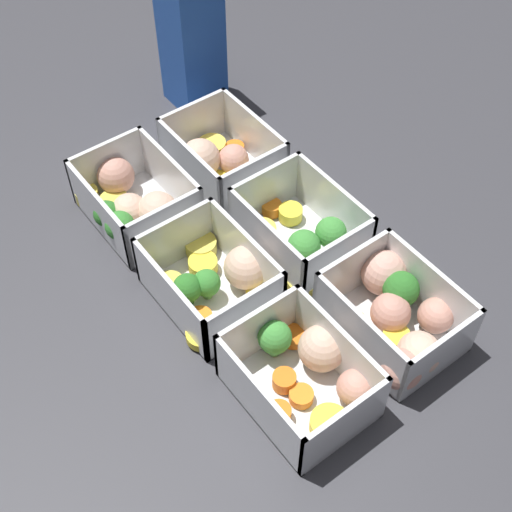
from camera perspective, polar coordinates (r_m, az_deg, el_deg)
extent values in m
plane|color=#38383D|center=(0.81, 0.00, -1.11)|extent=(4.00, 4.00, 0.00)
cube|color=white|center=(0.87, -9.32, 3.26)|extent=(0.14, 0.10, 0.00)
cube|color=white|center=(0.83, -12.47, 3.29)|extent=(0.14, 0.01, 0.07)
cube|color=white|center=(0.86, -6.81, 6.20)|extent=(0.14, 0.01, 0.07)
cube|color=white|center=(0.89, -11.74, 7.12)|extent=(0.01, 0.10, 0.07)
cube|color=white|center=(0.81, -7.24, 2.17)|extent=(0.01, 0.10, 0.07)
sphere|color=beige|center=(0.84, -10.06, 3.54)|extent=(0.06, 0.06, 0.04)
cylinder|color=#DBC647|center=(0.88, -11.25, 4.19)|extent=(0.04, 0.04, 0.01)
sphere|color=tan|center=(0.89, -11.15, 6.31)|extent=(0.05, 0.05, 0.05)
cylinder|color=#49883F|center=(0.84, -10.64, 1.46)|extent=(0.01, 0.01, 0.02)
sphere|color=#388433|center=(0.82, -10.84, 2.40)|extent=(0.03, 0.03, 0.03)
cylinder|color=#DBC647|center=(0.89, -13.36, 4.73)|extent=(0.04, 0.04, 0.02)
sphere|color=#D19E8C|center=(0.81, -9.41, 1.26)|extent=(0.06, 0.06, 0.04)
cylinder|color=#407A37|center=(0.85, -11.64, 2.48)|extent=(0.01, 0.01, 0.01)
sphere|color=#2D7228|center=(0.84, -11.84, 3.32)|extent=(0.03, 0.03, 0.03)
cylinder|color=#DBC647|center=(0.84, -5.29, 2.85)|extent=(0.04, 0.04, 0.02)
cylinder|color=#DBC647|center=(0.83, -6.68, 1.85)|extent=(0.03, 0.03, 0.01)
sphere|color=beige|center=(0.83, -7.85, 3.54)|extent=(0.05, 0.05, 0.05)
cube|color=white|center=(0.78, -3.65, -3.16)|extent=(0.14, 0.10, 0.00)
cube|color=white|center=(0.74, -6.89, -3.45)|extent=(0.14, 0.01, 0.07)
cube|color=white|center=(0.77, -0.79, 0.04)|extent=(0.14, 0.01, 0.07)
cube|color=white|center=(0.79, -6.44, 1.29)|extent=(0.01, 0.10, 0.07)
cube|color=white|center=(0.72, -0.84, -4.91)|extent=(0.01, 0.10, 0.07)
sphere|color=beige|center=(0.77, -0.81, -0.92)|extent=(0.07, 0.07, 0.05)
cylinder|color=orange|center=(0.76, -4.47, -4.93)|extent=(0.04, 0.04, 0.01)
cylinder|color=#DBC647|center=(0.81, -4.43, 0.79)|extent=(0.05, 0.05, 0.02)
cylinder|color=yellow|center=(0.80, -4.26, -0.73)|extent=(0.05, 0.05, 0.02)
cylinder|color=#DBC647|center=(0.78, -6.93, -2.35)|extent=(0.05, 0.05, 0.01)
cylinder|color=yellow|center=(0.74, -4.30, -6.34)|extent=(0.04, 0.04, 0.01)
cylinder|color=yellow|center=(0.77, 0.51, -3.09)|extent=(0.04, 0.04, 0.01)
cylinder|color=#49883F|center=(0.77, -3.88, -2.97)|extent=(0.01, 0.01, 0.01)
sphere|color=#388433|center=(0.76, -3.95, -2.19)|extent=(0.03, 0.03, 0.03)
cylinder|color=orange|center=(0.74, -2.21, -6.02)|extent=(0.04, 0.04, 0.01)
cylinder|color=#407A37|center=(0.77, -5.40, -3.40)|extent=(0.01, 0.01, 0.01)
sphere|color=#2D7228|center=(0.76, -5.51, -2.56)|extent=(0.03, 0.03, 0.03)
cube|color=white|center=(0.72, 3.36, -10.91)|extent=(0.14, 0.10, 0.00)
cube|color=white|center=(0.67, 0.18, -11.78)|extent=(0.14, 0.01, 0.07)
cube|color=white|center=(0.71, 6.58, -7.48)|extent=(0.14, 0.01, 0.07)
cube|color=white|center=(0.71, 0.16, -6.00)|extent=(0.01, 0.10, 0.07)
cube|color=white|center=(0.67, 7.12, -13.39)|extent=(0.01, 0.10, 0.07)
cylinder|color=orange|center=(0.74, 3.02, -6.44)|extent=(0.04, 0.04, 0.01)
sphere|color=beige|center=(0.71, 5.28, -7.36)|extent=(0.07, 0.07, 0.05)
cylinder|color=orange|center=(0.71, 2.27, -9.92)|extent=(0.03, 0.03, 0.02)
cylinder|color=orange|center=(0.71, 3.64, -11.12)|extent=(0.03, 0.03, 0.01)
cylinder|color=orange|center=(0.69, 1.85, -12.50)|extent=(0.03, 0.03, 0.02)
cylinder|color=yellow|center=(0.69, 5.89, -13.24)|extent=(0.05, 0.05, 0.02)
cylinder|color=#519448|center=(0.73, 1.48, -7.38)|extent=(0.01, 0.01, 0.01)
sphere|color=#42933D|center=(0.71, 1.51, -6.51)|extent=(0.03, 0.03, 0.03)
sphere|color=tan|center=(0.70, 7.93, -10.37)|extent=(0.05, 0.05, 0.04)
cube|color=white|center=(0.91, -2.61, 6.73)|extent=(0.14, 0.10, 0.00)
cube|color=white|center=(0.87, -5.33, 6.94)|extent=(0.14, 0.01, 0.07)
cube|color=white|center=(0.91, -0.13, 9.51)|extent=(0.14, 0.01, 0.07)
cube|color=white|center=(0.93, -5.03, 10.37)|extent=(0.01, 0.10, 0.07)
cube|color=white|center=(0.85, -0.14, 5.94)|extent=(0.01, 0.10, 0.07)
cylinder|color=orange|center=(0.89, -1.36, 5.96)|extent=(0.03, 0.03, 0.01)
cylinder|color=yellow|center=(0.89, -3.13, 5.92)|extent=(0.04, 0.04, 0.01)
cylinder|color=#DBC647|center=(0.93, -3.53, 8.72)|extent=(0.05, 0.05, 0.02)
cylinder|color=orange|center=(0.93, -1.72, 8.56)|extent=(0.03, 0.03, 0.01)
sphere|color=tan|center=(0.90, -1.81, 7.73)|extent=(0.04, 0.04, 0.04)
sphere|color=beige|center=(0.89, -4.48, 7.77)|extent=(0.07, 0.07, 0.05)
cylinder|color=yellow|center=(0.89, 0.12, 6.23)|extent=(0.04, 0.04, 0.02)
cube|color=white|center=(0.83, 3.44, 1.00)|extent=(0.14, 0.10, 0.00)
cube|color=white|center=(0.78, 0.78, 0.94)|extent=(0.14, 0.01, 0.07)
cube|color=white|center=(0.83, 6.17, 4.02)|extent=(0.14, 0.01, 0.07)
cube|color=white|center=(0.84, 0.72, 5.15)|extent=(0.01, 0.10, 0.07)
cube|color=white|center=(0.77, 6.59, -0.33)|extent=(0.01, 0.10, 0.07)
cylinder|color=yellow|center=(0.85, 2.78, 3.42)|extent=(0.04, 0.04, 0.02)
cylinder|color=#DBC647|center=(0.83, 0.47, 1.99)|extent=(0.04, 0.04, 0.01)
cylinder|color=orange|center=(0.85, 1.26, 3.86)|extent=(0.03, 0.03, 0.01)
cylinder|color=#DBC647|center=(0.79, 3.82, -1.99)|extent=(0.05, 0.05, 0.01)
cylinder|color=#519448|center=(0.82, 5.89, 0.88)|extent=(0.01, 0.01, 0.02)
sphere|color=#42933D|center=(0.80, 6.01, 1.89)|extent=(0.04, 0.04, 0.04)
cylinder|color=#519448|center=(0.80, 3.78, -0.17)|extent=(0.01, 0.01, 0.01)
sphere|color=#42933D|center=(0.79, 3.86, 0.80)|extent=(0.04, 0.04, 0.04)
cube|color=white|center=(0.77, 10.62, -5.84)|extent=(0.14, 0.10, 0.00)
cube|color=white|center=(0.72, 8.18, -6.37)|extent=(0.14, 0.01, 0.07)
cube|color=white|center=(0.77, 13.58, -2.58)|extent=(0.14, 0.01, 0.07)
cube|color=white|center=(0.77, 7.62, -1.29)|extent=(0.01, 0.10, 0.07)
cube|color=white|center=(0.72, 14.57, -7.72)|extent=(0.01, 0.10, 0.07)
cylinder|color=orange|center=(0.76, 7.72, -5.29)|extent=(0.03, 0.03, 0.01)
cylinder|color=yellow|center=(0.75, 11.11, -6.46)|extent=(0.03, 0.03, 0.02)
cylinder|color=orange|center=(0.74, 10.04, -8.13)|extent=(0.03, 0.03, 0.01)
sphere|color=beige|center=(0.73, 12.88, -7.55)|extent=(0.05, 0.05, 0.04)
sphere|color=tan|center=(0.75, 10.71, -4.46)|extent=(0.06, 0.06, 0.04)
sphere|color=#D19E8C|center=(0.78, 10.20, -1.34)|extent=(0.07, 0.07, 0.05)
sphere|color=tan|center=(0.72, 11.53, -8.85)|extent=(0.04, 0.04, 0.04)
sphere|color=tan|center=(0.76, 14.17, -4.64)|extent=(0.05, 0.05, 0.04)
cylinder|color=#407A37|center=(0.78, 11.28, -3.62)|extent=(0.01, 0.01, 0.02)
sphere|color=#2D7228|center=(0.76, 11.53, -2.62)|extent=(0.04, 0.04, 0.04)
cube|color=blue|center=(0.98, -5.18, 16.85)|extent=(0.07, 0.07, 0.19)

